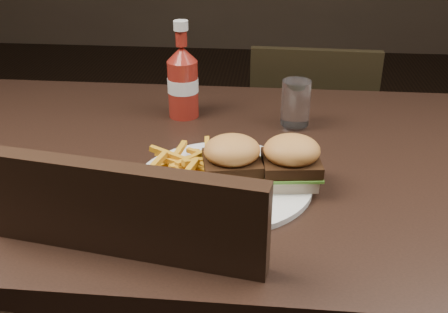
# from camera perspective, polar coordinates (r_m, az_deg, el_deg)

# --- Properties ---
(dining_table) EXTENTS (1.20, 0.80, 0.04)m
(dining_table) POSITION_cam_1_polar(r_m,az_deg,el_deg) (1.02, -2.65, -0.86)
(dining_table) COLOR black
(dining_table) RESTS_ON ground
(chair_far) EXTENTS (0.38, 0.38, 0.04)m
(chair_far) POSITION_cam_1_polar(r_m,az_deg,el_deg) (1.75, 8.89, 0.31)
(chair_far) COLOR black
(chair_far) RESTS_ON ground
(plate) EXTENTS (0.31, 0.31, 0.01)m
(plate) POSITION_cam_1_polar(r_m,az_deg,el_deg) (0.91, -0.06, -2.82)
(plate) COLOR white
(plate) RESTS_ON dining_table
(sandwich_half_a) EXTENTS (0.10, 0.10, 0.02)m
(sandwich_half_a) POSITION_cam_1_polar(r_m,az_deg,el_deg) (0.89, 0.86, -2.19)
(sandwich_half_a) COLOR beige
(sandwich_half_a) RESTS_ON plate
(sandwich_half_b) EXTENTS (0.09, 0.09, 0.02)m
(sandwich_half_b) POSITION_cam_1_polar(r_m,az_deg,el_deg) (0.90, 7.22, -2.17)
(sandwich_half_b) COLOR beige
(sandwich_half_b) RESTS_ON plate
(fries_pile) EXTENTS (0.16, 0.16, 0.05)m
(fries_pile) POSITION_cam_1_polar(r_m,az_deg,el_deg) (0.90, -3.96, -1.12)
(fries_pile) COLOR orange
(fries_pile) RESTS_ON plate
(ketchup_bottle) EXTENTS (0.07, 0.07, 0.13)m
(ketchup_bottle) POSITION_cam_1_polar(r_m,az_deg,el_deg) (1.17, -4.46, 7.16)
(ketchup_bottle) COLOR maroon
(ketchup_bottle) RESTS_ON dining_table
(tumbler) EXTENTS (0.07, 0.07, 0.10)m
(tumbler) POSITION_cam_1_polar(r_m,az_deg,el_deg) (1.12, 7.80, 5.83)
(tumbler) COLOR white
(tumbler) RESTS_ON dining_table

